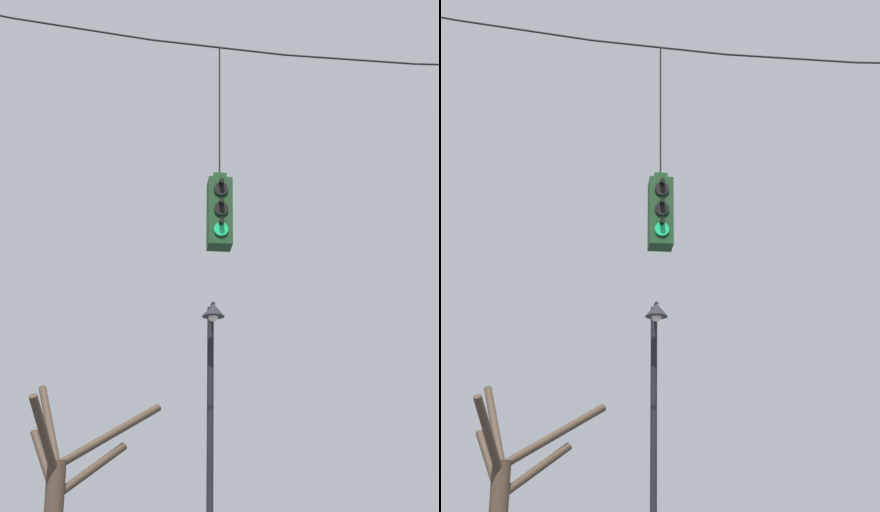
{
  "view_description": "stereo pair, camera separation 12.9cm",
  "coord_description": "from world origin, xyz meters",
  "views": [
    {
      "loc": [
        -3.29,
        -9.77,
        1.49
      ],
      "look_at": [
        -2.07,
        0.49,
        5.2
      ],
      "focal_mm": 55.0,
      "sensor_mm": 36.0,
      "label": 1
    },
    {
      "loc": [
        -3.16,
        -9.79,
        1.49
      ],
      "look_at": [
        -2.07,
        0.49,
        5.2
      ],
      "focal_mm": 55.0,
      "sensor_mm": 36.0,
      "label": 2
    }
  ],
  "objects": [
    {
      "name": "span_wire",
      "position": [
        0.0,
        0.49,
        8.8
      ],
      "size": [
        14.65,
        0.03,
        0.66
      ],
      "color": "black"
    },
    {
      "name": "bare_tree",
      "position": [
        -4.49,
        6.23,
        2.21
      ],
      "size": [
        2.73,
        2.95,
        4.63
      ],
      "color": "#423326",
      "rests_on": "ground_plane"
    },
    {
      "name": "traffic_light_near_left_pole",
      "position": [
        -2.07,
        0.48,
        5.88
      ],
      "size": [
        0.34,
        0.46,
        3.3
      ],
      "color": "#143819"
    },
    {
      "name": "street_lamp",
      "position": [
        -1.82,
        3.84,
        3.7
      ],
      "size": [
        0.41,
        0.71,
        5.46
      ],
      "color": "black",
      "rests_on": "ground_plane"
    }
  ]
}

